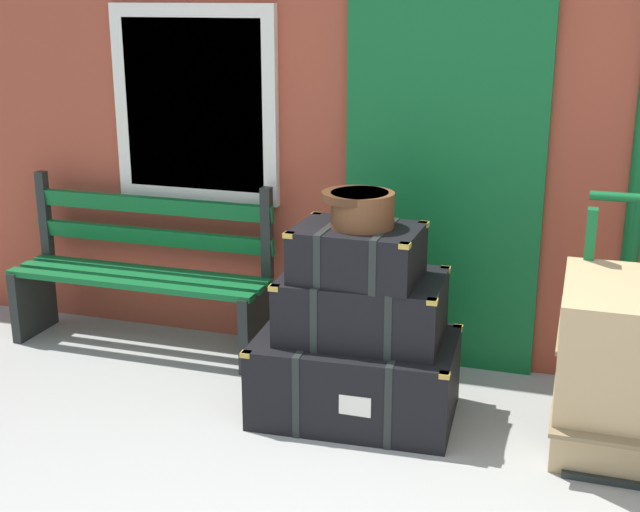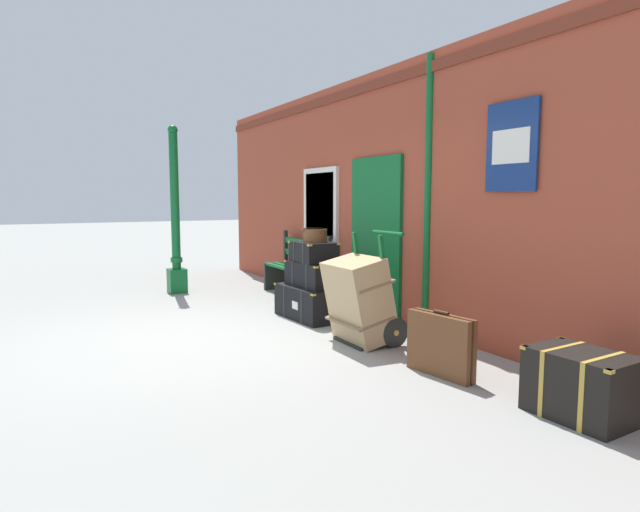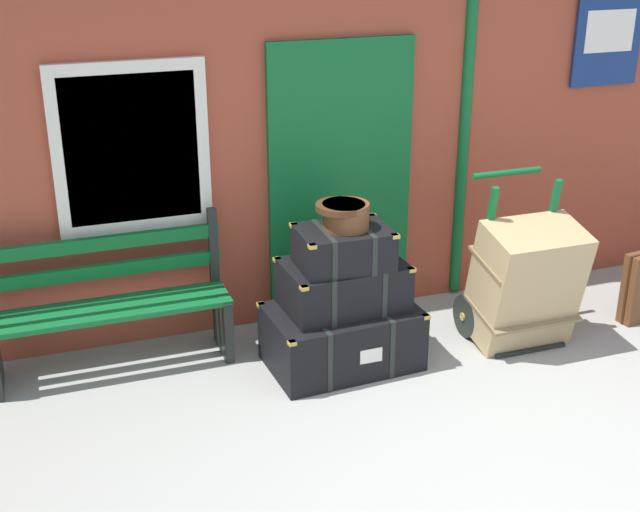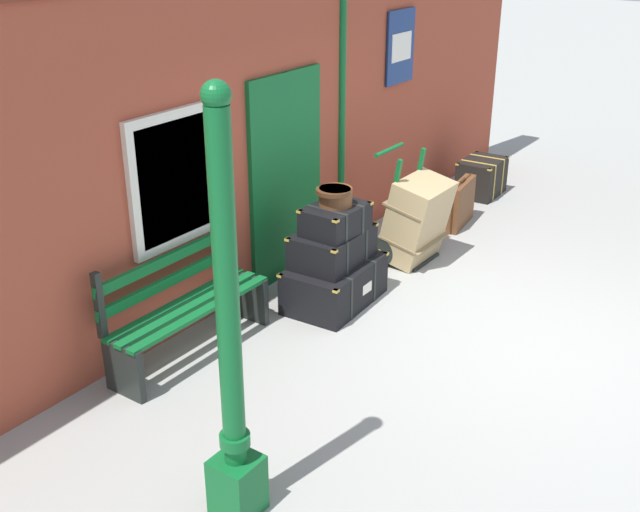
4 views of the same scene
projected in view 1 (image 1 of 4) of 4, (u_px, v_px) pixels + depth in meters
brick_facade at (444, 84)px, 4.77m from camera, size 10.40×0.35×3.20m
platform_bench at (143, 275)px, 5.21m from camera, size 1.60×0.43×1.01m
steamer_trunk_base at (355, 377)px, 4.38m from camera, size 1.05×0.71×0.43m
steamer_trunk_middle at (362, 306)px, 4.30m from camera, size 0.84×0.59×0.33m
steamer_trunk_top at (358, 253)px, 4.18m from camera, size 0.62×0.46×0.27m
round_hatbox at (361, 207)px, 4.12m from camera, size 0.35×0.32×0.17m
porters_trolley at (632, 400)px, 3.98m from camera, size 0.71×0.56×1.21m
large_brown_trunk at (637, 375)px, 3.77m from camera, size 0.70×0.61×0.95m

